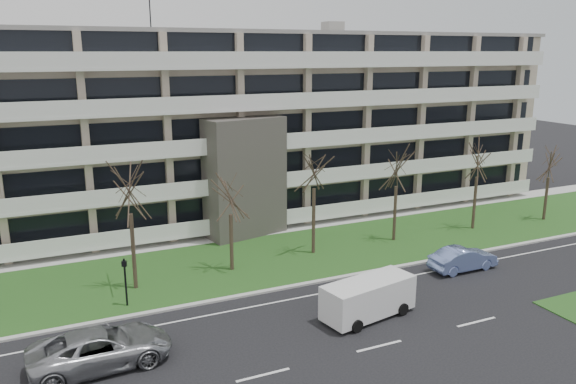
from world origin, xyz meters
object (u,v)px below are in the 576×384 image
white_van (369,295)px  pedestrian_signal (125,276)px  silver_pickup (101,348)px  blue_sedan (463,259)px

white_van → pedestrian_signal: 13.28m
silver_pickup → white_van: (13.53, -0.80, 0.35)m
white_van → blue_sedan: bearing=8.0°
white_van → pedestrian_signal: bearing=139.7°
blue_sedan → pedestrian_signal: pedestrian_signal is taller
white_van → pedestrian_signal: (-11.55, 6.52, 0.57)m
blue_sedan → pedestrian_signal: bearing=80.0°
silver_pickup → blue_sedan: (22.58, 2.29, -0.11)m
blue_sedan → white_van: size_ratio=0.83×
pedestrian_signal → silver_pickup: bearing=-90.4°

